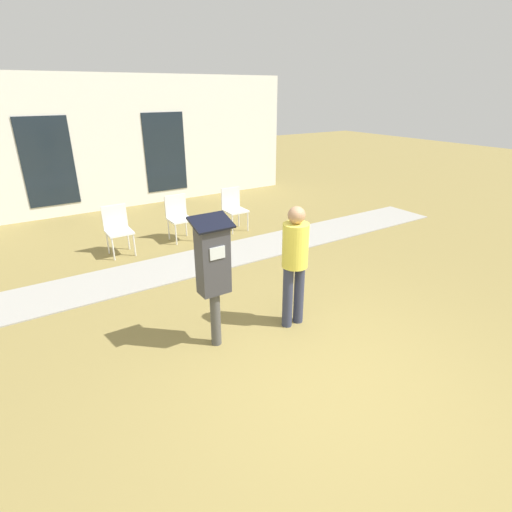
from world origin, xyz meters
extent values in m
plane|color=olive|center=(0.00, 0.00, 0.00)|extent=(40.00, 40.00, 0.00)
cube|color=#A3A099|center=(0.00, 3.64, 0.01)|extent=(12.00, 1.10, 0.02)
cube|color=white|center=(0.00, 8.06, 1.60)|extent=(10.00, 0.24, 3.20)
cube|color=#19232D|center=(-1.40, 7.93, 1.30)|extent=(1.10, 0.02, 2.00)
cube|color=#19232D|center=(1.40, 7.93, 1.30)|extent=(1.10, 0.02, 2.00)
cylinder|color=#4C4C4C|center=(-0.63, 1.29, 0.35)|extent=(0.12, 0.12, 0.70)
cube|color=#38383D|center=(-0.63, 1.29, 1.10)|extent=(0.34, 0.22, 0.80)
cube|color=silver|center=(-0.63, 1.17, 1.22)|extent=(0.18, 0.01, 0.14)
cube|color=black|center=(-0.63, 1.29, 1.53)|extent=(0.44, 0.31, 0.12)
cylinder|color=#333851|center=(0.33, 1.15, 0.41)|extent=(0.13, 0.13, 0.82)
cylinder|color=#333851|center=(0.51, 1.15, 0.41)|extent=(0.13, 0.13, 0.82)
cylinder|color=#EADB4C|center=(0.42, 1.15, 1.09)|extent=(0.32, 0.32, 0.55)
sphere|color=tan|center=(0.42, 1.15, 1.48)|extent=(0.21, 0.21, 0.21)
cylinder|color=white|center=(-0.98, 4.54, 0.21)|extent=(0.03, 0.03, 0.42)
cylinder|color=white|center=(-0.60, 4.54, 0.21)|extent=(0.03, 0.03, 0.42)
cylinder|color=white|center=(-0.98, 4.92, 0.21)|extent=(0.03, 0.03, 0.42)
cylinder|color=white|center=(-0.60, 4.92, 0.21)|extent=(0.03, 0.03, 0.42)
cube|color=white|center=(-0.79, 4.73, 0.44)|extent=(0.44, 0.44, 0.04)
cube|color=white|center=(-0.79, 4.94, 0.68)|extent=(0.44, 0.04, 0.44)
cylinder|color=white|center=(0.26, 4.66, 0.21)|extent=(0.03, 0.03, 0.42)
cylinder|color=white|center=(0.64, 4.66, 0.21)|extent=(0.03, 0.03, 0.42)
cylinder|color=white|center=(0.26, 5.04, 0.21)|extent=(0.03, 0.03, 0.42)
cylinder|color=white|center=(0.64, 5.04, 0.21)|extent=(0.03, 0.03, 0.42)
cube|color=white|center=(0.45, 4.85, 0.44)|extent=(0.44, 0.44, 0.04)
cube|color=white|center=(0.45, 5.05, 0.68)|extent=(0.44, 0.04, 0.44)
cylinder|color=white|center=(1.49, 4.60, 0.21)|extent=(0.03, 0.03, 0.42)
cylinder|color=white|center=(1.87, 4.60, 0.21)|extent=(0.03, 0.03, 0.42)
cylinder|color=white|center=(1.49, 4.98, 0.21)|extent=(0.03, 0.03, 0.42)
cylinder|color=white|center=(1.87, 4.98, 0.21)|extent=(0.03, 0.03, 0.42)
cube|color=white|center=(1.68, 4.79, 0.44)|extent=(0.44, 0.44, 0.04)
cube|color=white|center=(1.68, 4.99, 0.68)|extent=(0.44, 0.04, 0.44)
camera|label=1|loc=(-2.42, -2.36, 2.83)|focal=28.00mm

